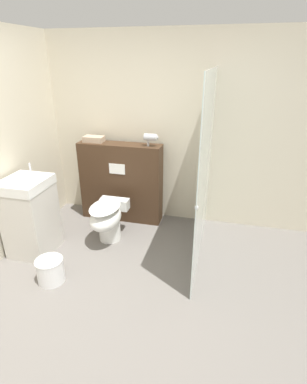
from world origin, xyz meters
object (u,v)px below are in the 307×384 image
(hair_drier, at_px, (151,137))
(toilet, at_px, (108,219))
(waste_bin, at_px, (50,270))
(sink_vanity, at_px, (31,216))

(hair_drier, bearing_deg, toilet, -123.45)
(toilet, xyz_separation_m, hair_drier, (0.41, 0.62, 0.91))
(toilet, xyz_separation_m, waste_bin, (-0.30, -0.87, -0.19))
(sink_vanity, xyz_separation_m, hair_drier, (1.19, 1.03, 0.76))
(hair_drier, bearing_deg, waste_bin, -115.45)
(sink_vanity, distance_m, waste_bin, 0.75)
(sink_vanity, relative_size, hair_drier, 5.63)
(sink_vanity, xyz_separation_m, waste_bin, (0.49, -0.46, -0.34))
(toilet, distance_m, waste_bin, 0.94)
(sink_vanity, distance_m, hair_drier, 1.75)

